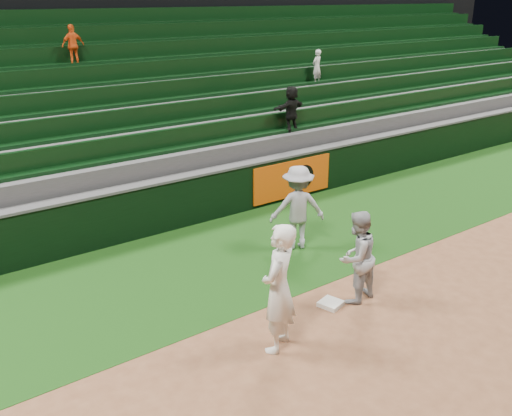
{
  "coord_description": "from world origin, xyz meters",
  "views": [
    {
      "loc": [
        -6.48,
        -6.13,
        5.24
      ],
      "look_at": [
        -0.23,
        2.3,
        1.3
      ],
      "focal_mm": 40.0,
      "sensor_mm": 36.0,
      "label": 1
    }
  ],
  "objects_px": {
    "first_baseman": "(279,288)",
    "first_base": "(331,304)",
    "baserunner": "(357,257)",
    "base_coach": "(298,207)"
  },
  "relations": [
    {
      "from": "first_base",
      "to": "baserunner",
      "type": "distance_m",
      "value": 0.96
    },
    {
      "from": "first_base",
      "to": "base_coach",
      "type": "distance_m",
      "value": 2.73
    },
    {
      "from": "first_baseman",
      "to": "first_base",
      "type": "bearing_deg",
      "value": 165.08
    },
    {
      "from": "first_baseman",
      "to": "base_coach",
      "type": "bearing_deg",
      "value": -165.22
    },
    {
      "from": "first_base",
      "to": "baserunner",
      "type": "relative_size",
      "value": 0.22
    },
    {
      "from": "baserunner",
      "to": "base_coach",
      "type": "relative_size",
      "value": 0.93
    },
    {
      "from": "first_base",
      "to": "base_coach",
      "type": "relative_size",
      "value": 0.2
    },
    {
      "from": "baserunner",
      "to": "base_coach",
      "type": "height_order",
      "value": "base_coach"
    },
    {
      "from": "first_baseman",
      "to": "baserunner",
      "type": "height_order",
      "value": "first_baseman"
    },
    {
      "from": "first_baseman",
      "to": "base_coach",
      "type": "relative_size",
      "value": 1.13
    }
  ]
}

